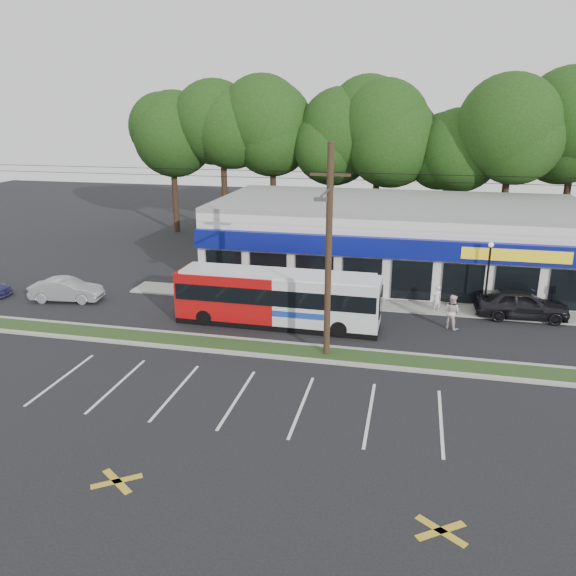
% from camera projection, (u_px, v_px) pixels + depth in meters
% --- Properties ---
extents(ground, '(120.00, 120.00, 0.00)m').
position_uv_depth(ground, '(261.00, 358.00, 26.73)').
color(ground, black).
rests_on(ground, ground).
extents(grass_strip, '(40.00, 1.60, 0.12)m').
position_uv_depth(grass_strip, '(266.00, 349.00, 27.64)').
color(grass_strip, '#253C18').
rests_on(grass_strip, ground).
extents(curb_south, '(40.00, 0.25, 0.14)m').
position_uv_depth(curb_south, '(262.00, 356.00, 26.85)').
color(curb_south, '#9E9E93').
rests_on(curb_south, ground).
extents(curb_north, '(40.00, 0.25, 0.14)m').
position_uv_depth(curb_north, '(270.00, 342.00, 28.43)').
color(curb_north, '#9E9E93').
rests_on(curb_north, ground).
extents(sidewalk, '(32.00, 2.20, 0.10)m').
position_uv_depth(sidewalk, '(380.00, 304.00, 34.03)').
color(sidewalk, '#9E9E93').
rests_on(sidewalk, ground).
extents(strip_mall, '(25.00, 12.55, 5.30)m').
position_uv_depth(strip_mall, '(395.00, 238.00, 39.57)').
color(strip_mall, silver).
rests_on(strip_mall, ground).
extents(utility_pole, '(50.00, 2.77, 10.00)m').
position_uv_depth(utility_pole, '(325.00, 246.00, 25.36)').
color(utility_pole, black).
rests_on(utility_pole, ground).
extents(lamp_post, '(0.30, 0.30, 4.25)m').
position_uv_depth(lamp_post, '(488.00, 269.00, 31.79)').
color(lamp_post, black).
rests_on(lamp_post, ground).
extents(tree_line, '(46.76, 6.76, 11.83)m').
position_uv_depth(tree_line, '(386.00, 146.00, 47.52)').
color(tree_line, black).
rests_on(tree_line, ground).
extents(metrobus, '(11.16, 2.47, 3.00)m').
position_uv_depth(metrobus, '(278.00, 297.00, 30.49)').
color(metrobus, '#AB0D0E').
rests_on(metrobus, ground).
extents(car_dark, '(5.11, 2.20, 1.72)m').
position_uv_depth(car_dark, '(522.00, 304.00, 31.65)').
color(car_dark, black).
rests_on(car_dark, ground).
extents(car_silver, '(4.49, 2.13, 1.42)m').
position_uv_depth(car_silver, '(66.00, 290.00, 34.59)').
color(car_silver, '#919598').
rests_on(car_silver, ground).
extents(pedestrian_a, '(0.71, 0.63, 1.62)m').
position_uv_depth(pedestrian_a, '(437.00, 299.00, 32.64)').
color(pedestrian_a, silver).
rests_on(pedestrian_a, ground).
extents(pedestrian_b, '(1.17, 1.10, 1.90)m').
position_uv_depth(pedestrian_b, '(452.00, 312.00, 30.13)').
color(pedestrian_b, silver).
rests_on(pedestrian_b, ground).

